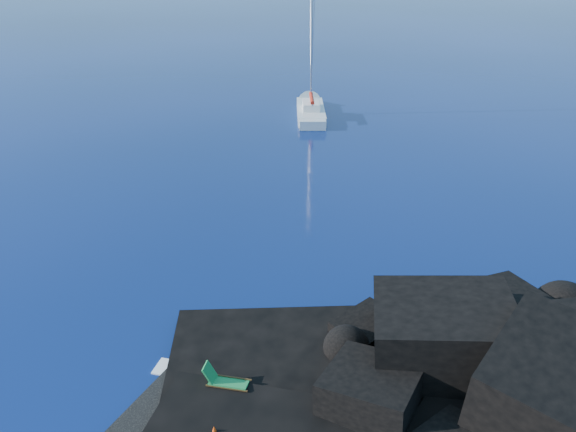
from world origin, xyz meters
name	(u,v)px	position (x,y,z in m)	size (l,w,h in m)	color
ground	(121,418)	(0.00, 0.00, 0.00)	(400.00, 400.00, 0.00)	#031334
surf_foam	(305,359)	(5.00, 5.00, 0.00)	(10.00, 8.00, 0.06)	white
sailboat	(311,116)	(-5.04, 37.99, 0.00)	(2.49, 11.88, 12.45)	silver
deck_chair	(229,378)	(3.09, 2.12, 0.89)	(1.56, 0.68, 1.07)	#1C7F3C
marker_cone	(214,432)	(3.56, 0.02, 0.59)	(0.32, 0.32, 0.49)	#F6460C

